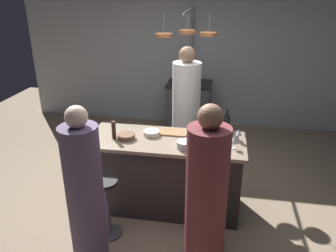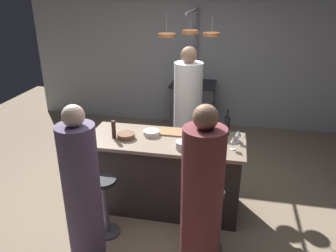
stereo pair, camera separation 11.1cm
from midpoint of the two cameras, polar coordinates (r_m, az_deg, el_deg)
ground_plane at (r=4.25m, az=0.35°, el=-13.32°), size 9.00×9.00×0.00m
back_wall at (r=6.37m, az=5.48°, el=11.80°), size 6.40×0.16×2.60m
kitchen_island at (r=4.00m, az=0.37°, el=-8.08°), size 1.80×0.72×0.90m
stove_range at (r=6.21m, az=4.77°, el=3.36°), size 0.80×0.64×0.89m
chef at (r=4.60m, az=4.05°, el=1.48°), size 0.38×0.38×1.80m
bar_stool_right at (r=3.48m, az=8.18°, el=-15.24°), size 0.28×0.28×0.68m
guest_right at (r=2.94m, az=6.86°, el=-13.23°), size 0.36×0.36×1.69m
bar_stool_left at (r=3.67m, az=-9.80°, el=-13.04°), size 0.28×0.28×0.68m
guest_left at (r=3.20m, az=-13.46°, el=-11.22°), size 0.34×0.34×1.61m
overhead_pot_rack at (r=5.40m, az=4.59°, el=13.90°), size 0.90×1.35×2.17m
cutting_board at (r=3.95m, az=1.82°, el=-1.07°), size 0.32×0.22×0.02m
pepper_mill at (r=3.82m, az=-8.45°, el=-0.59°), size 0.05×0.05×0.21m
wine_bottle_rose at (r=3.46m, az=5.80°, el=-2.61°), size 0.07×0.07×0.33m
wine_bottle_dark at (r=3.93m, az=10.81°, el=0.15°), size 0.07×0.07×0.31m
wine_bottle_white at (r=3.69m, az=6.85°, el=-0.91°), size 0.07×0.07×0.33m
wine_glass_near_right_guest at (r=3.59m, az=12.03°, el=-2.42°), size 0.07×0.07×0.15m
wine_glass_by_chef at (r=3.76m, az=4.31°, el=-0.79°), size 0.07×0.07×0.15m
wine_glass_near_left_guest at (r=3.75m, az=12.78°, el=-1.34°), size 0.07×0.07×0.15m
mixing_bowl_ceramic at (r=3.88m, az=-2.03°, el=-1.17°), size 0.19×0.19×0.06m
mixing_bowl_steel at (r=3.57m, az=3.63°, el=-3.26°), size 0.18×0.18×0.08m
mixing_bowl_wooden at (r=3.83m, az=-6.35°, el=-1.66°), size 0.20×0.20×0.06m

